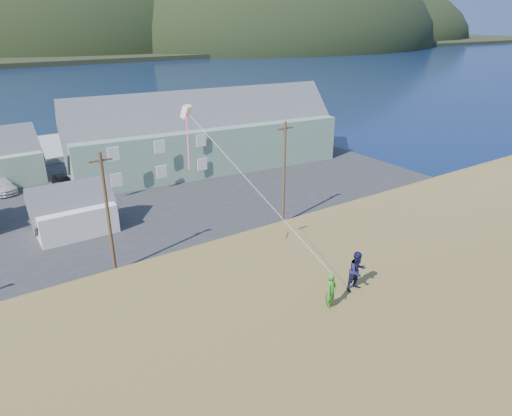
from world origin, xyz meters
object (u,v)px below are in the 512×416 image
(lodge, at_px, (205,133))
(shed_white, at_px, (73,210))
(kite_flyer_navy, at_px, (357,271))
(kite_flyer_green, at_px, (331,291))

(lodge, distance_m, shed_white, 21.67)
(shed_white, bearing_deg, kite_flyer_navy, -78.93)
(kite_flyer_green, bearing_deg, lodge, 48.17)
(kite_flyer_green, relative_size, kite_flyer_navy, 0.87)
(kite_flyer_green, bearing_deg, kite_flyer_navy, -8.16)
(lodge, relative_size, shed_white, 4.90)
(lodge, distance_m, kite_flyer_green, 42.18)
(kite_flyer_navy, bearing_deg, shed_white, 104.46)
(lodge, xyz_separation_m, kite_flyer_navy, (-13.37, -38.81, 3.58))
(lodge, xyz_separation_m, kite_flyer_green, (-15.17, -39.21, 3.47))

